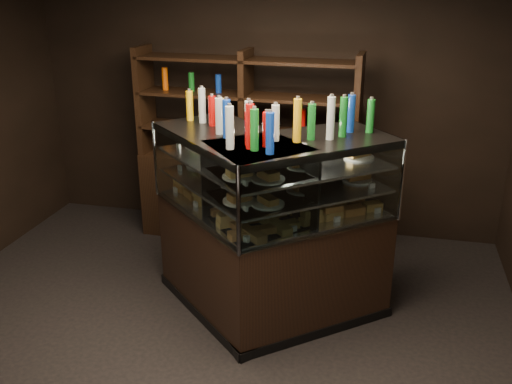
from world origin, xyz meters
TOP-DOWN VIEW (x-y plane):
  - ground at (0.00, 0.00)m, footprint 5.00×5.00m
  - room_shell at (0.00, 0.00)m, footprint 5.02×5.02m
  - display_case at (0.40, 0.70)m, footprint 2.09×1.49m
  - food_display at (0.40, 0.69)m, footprint 1.66×1.00m
  - bottles_top at (0.40, 0.70)m, footprint 1.48×0.86m
  - potted_conifer at (0.81, 0.77)m, footprint 0.39×0.39m
  - back_shelving at (-0.10, 2.05)m, footprint 2.27×0.50m

SIDE VIEW (x-z plane):
  - ground at x=0.00m, z-range 0.00..0.00m
  - potted_conifer at x=0.81m, z-range 0.06..0.90m
  - display_case at x=0.40m, z-range -0.26..1.28m
  - back_shelving at x=-0.10m, z-range -0.39..1.61m
  - food_display at x=0.40m, z-range 0.89..1.36m
  - bottles_top at x=0.40m, z-range 1.52..1.82m
  - room_shell at x=0.00m, z-range 0.44..3.45m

